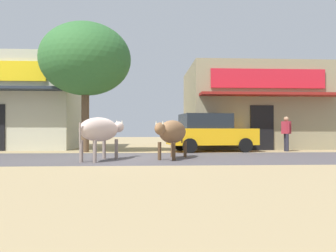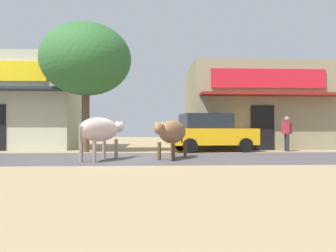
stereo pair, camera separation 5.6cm
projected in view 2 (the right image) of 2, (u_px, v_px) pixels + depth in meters
The scene contains 8 objects.
ground at pixel (133, 158), 11.59m from camera, with size 80.00×80.00×0.00m, color tan.
asphalt_road at pixel (133, 158), 11.59m from camera, with size 72.00×5.24×0.00m, color #504B4E.
storefront_right_club at pixel (251, 108), 19.16m from camera, with size 6.80×6.57×4.30m.
roadside_tree at pixel (86, 60), 14.85m from camera, with size 3.86×3.86×5.50m.
parked_hatchback_car at pixel (210, 132), 15.27m from camera, with size 3.90×2.38×1.64m.
cow_near_brown at pixel (101, 130), 10.63m from camera, with size 1.37×2.60×1.31m.
cow_far_dark at pixel (172, 132), 11.25m from camera, with size 1.37×2.63×1.25m.
pedestrian_by_shop at pixel (287, 131), 15.33m from camera, with size 0.48×0.61×1.53m.
Camera 2 is at (0.55, -11.64, 0.90)m, focal length 37.31 mm.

